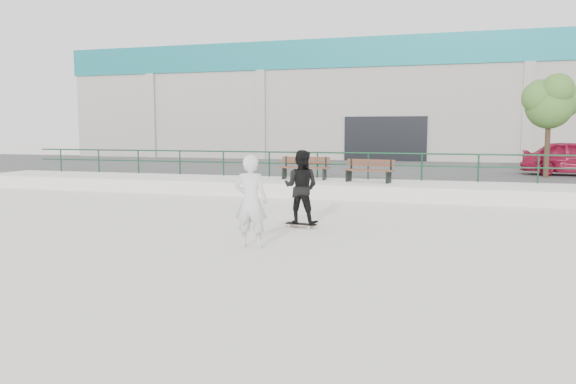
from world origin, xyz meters
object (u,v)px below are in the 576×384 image
(bench_left, at_px, (305,168))
(bench_right, at_px, (369,171))
(skateboard, at_px, (301,224))
(seated_skater, at_px, (251,201))
(tree, at_px, (550,100))
(standing_skater, at_px, (301,187))
(red_car, at_px, (576,158))

(bench_left, height_order, bench_right, bench_left)
(bench_left, distance_m, skateboard, 7.87)
(bench_right, xyz_separation_m, seated_skater, (-0.92, -9.69, 0.03))
(bench_right, xyz_separation_m, tree, (6.47, 4.06, 2.62))
(bench_left, height_order, tree, tree)
(seated_skater, bearing_deg, bench_right, -96.78)
(skateboard, distance_m, standing_skater, 0.92)
(bench_left, xyz_separation_m, tree, (9.01, 3.57, 2.60))
(red_car, bearing_deg, tree, 142.32)
(bench_left, xyz_separation_m, red_car, (10.31, 4.94, 0.30))
(standing_skater, xyz_separation_m, seated_skater, (-0.33, -2.60, -0.05))
(bench_right, distance_m, seated_skater, 9.73)
(bench_left, distance_m, seated_skater, 10.30)
(bench_right, relative_size, red_car, 0.44)
(tree, height_order, red_car, tree)
(red_car, xyz_separation_m, skateboard, (-8.35, -12.52, -1.16))
(bench_right, distance_m, red_car, 9.48)
(tree, xyz_separation_m, seated_skater, (-7.39, -13.75, -2.58))
(bench_left, bearing_deg, tree, 19.41)
(bench_left, bearing_deg, seated_skater, -83.16)
(bench_right, bearing_deg, seated_skater, -84.97)
(bench_left, height_order, skateboard, bench_left)
(bench_right, relative_size, standing_skater, 1.04)
(bench_left, xyz_separation_m, bench_right, (2.54, -0.48, -0.02))
(bench_left, distance_m, red_car, 11.44)
(tree, distance_m, standing_skater, 13.43)
(bench_right, relative_size, seated_skater, 0.99)
(red_car, distance_m, skateboard, 15.09)
(seated_skater, bearing_deg, skateboard, -98.67)
(tree, height_order, seated_skater, tree)
(red_car, xyz_separation_m, seated_skater, (-8.69, -15.12, -0.28))
(bench_left, relative_size, seated_skater, 1.01)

